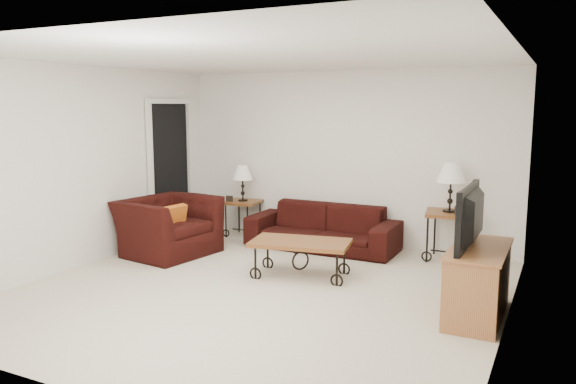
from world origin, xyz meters
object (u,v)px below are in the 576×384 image
Objects in this scene: armchair at (168,226)px; side_table_right at (448,236)px; sofa at (322,227)px; side_table_left at (243,218)px; lamp_left at (243,183)px; tv_stand at (478,282)px; television at (479,217)px; lamp_right at (451,187)px; backpack at (383,243)px; coffee_table at (300,259)px.

side_table_right is at bearing -59.92° from armchair.
side_table_left is (-1.41, 0.18, -0.03)m from sofa.
tv_stand is at bearing -27.11° from lamp_left.
side_table_left is 0.55m from lamp_left.
sofa is at bearing -173.98° from side_table_right.
television reaches higher than side_table_left.
sofa is at bearing -7.28° from side_table_left.
side_table_left is 1.43m from armchair.
sofa is at bearing -173.98° from lamp_right.
side_table_right is 3.16m from lamp_left.
lamp_right is 2.02m from television.
lamp_left is 1.33× the size of backpack.
coffee_table is at bearing -85.14° from armchair.
lamp_left reaches higher than coffee_table.
side_table_left is 4.26m from television.
lamp_left is 0.49× the size of tv_stand.
side_table_left is 0.47× the size of armchair.
coffee_table is (-1.43, -1.51, -0.11)m from side_table_right.
backpack is (0.64, 1.22, -0.01)m from coffee_table.
television reaches higher than side_table_right.
lamp_left is 3.12m from lamp_right.
coffee_table is at bearing -101.51° from television.
lamp_left reaches higher than side_table_right.
side_table_right reaches higher than coffee_table.
television is at bearing -27.23° from lamp_left.
side_table_right is at bearing 0.00° from side_table_left.
television is (4.08, -0.54, 0.59)m from armchair.
side_table_right is 0.63× the size of television.
lamp_right reaches higher than coffee_table.
side_table_left is 3.12m from side_table_right.
lamp_left is 1.49m from armchair.
side_table_right is 0.64m from lamp_right.
coffee_table is at bearing -131.57° from backpack.
side_table_right is at bearing 0.00° from lamp_left.
armchair reaches higher than tv_stand.
tv_stand is (0.64, -1.92, -0.63)m from lamp_right.
tv_stand is at bearing -71.67° from side_table_right.
backpack is at bearing -7.09° from side_table_left.
side_table_right is 1.17× the size of lamp_left.
lamp_right is (1.71, 0.18, 0.66)m from sofa.
armchair reaches higher than side_table_right.
coffee_table is at bearing -133.44° from side_table_right.
lamp_left is 0.54× the size of television.
sofa reaches higher than side_table_left.
tv_stand reaches higher than sofa.
television is 2.44× the size of backpack.
armchair is at bearing -104.28° from side_table_left.
armchair reaches higher than side_table_left.
side_table_right is 0.85m from backpack.
television is (-0.02, 0.00, 0.63)m from tv_stand.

